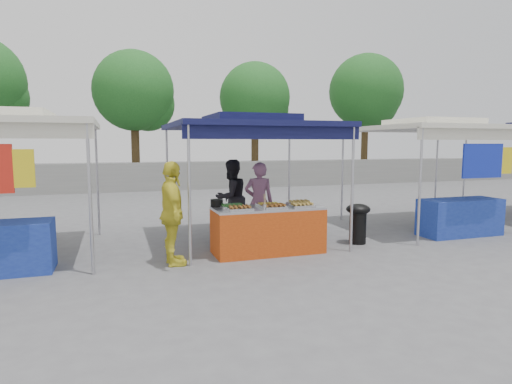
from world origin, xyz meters
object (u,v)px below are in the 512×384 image
object	(u,v)px
vendor_woman	(259,202)
customer_person	(172,214)
wok_burner	(358,220)
cooking_pot	(217,203)
vendor_table	(268,230)
helper_man	(231,197)

from	to	relation	value
vendor_woman	customer_person	world-z (taller)	customer_person
vendor_woman	wok_burner	bearing A→B (deg)	168.22
cooking_pot	vendor_woman	xyz separation A→B (m)	(1.03, 0.63, -0.10)
cooking_pot	wok_burner	distance (m)	2.88
vendor_table	vendor_woman	distance (m)	1.06
wok_burner	customer_person	world-z (taller)	customer_person
vendor_table	cooking_pot	size ratio (longest dim) A/B	8.72
helper_man	vendor_table	bearing A→B (deg)	72.44
wok_burner	vendor_woman	xyz separation A→B (m)	(-1.81, 0.85, 0.33)
vendor_woman	helper_man	bearing A→B (deg)	-48.59
customer_person	vendor_woman	bearing A→B (deg)	-58.65
vendor_table	helper_man	xyz separation A→B (m)	(-0.24, 1.71, 0.40)
cooking_pot	helper_man	xyz separation A→B (m)	(0.64, 1.36, -0.09)
cooking_pot	wok_burner	size ratio (longest dim) A/B	0.28
customer_person	vendor_table	bearing A→B (deg)	-83.12
cooking_pot	helper_man	world-z (taller)	helper_man
helper_man	wok_burner	bearing A→B (deg)	118.82
vendor_woman	cooking_pot	bearing A→B (deg)	44.82
vendor_woman	helper_man	world-z (taller)	helper_man
wok_burner	helper_man	world-z (taller)	helper_man
vendor_table	helper_man	bearing A→B (deg)	97.82
vendor_table	customer_person	xyz separation A→B (m)	(-1.76, -0.26, 0.44)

